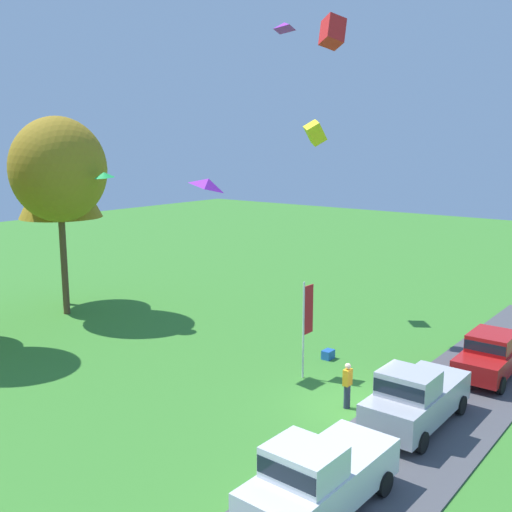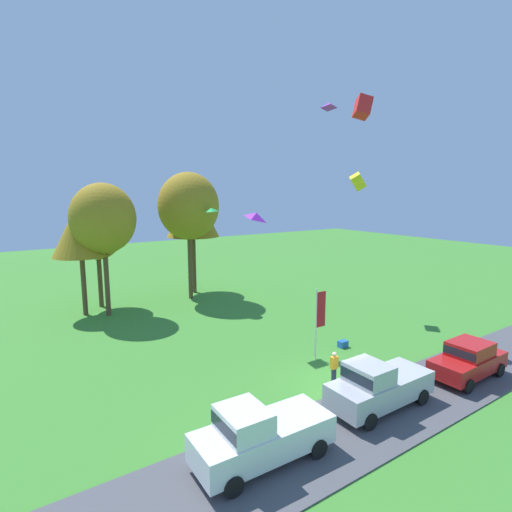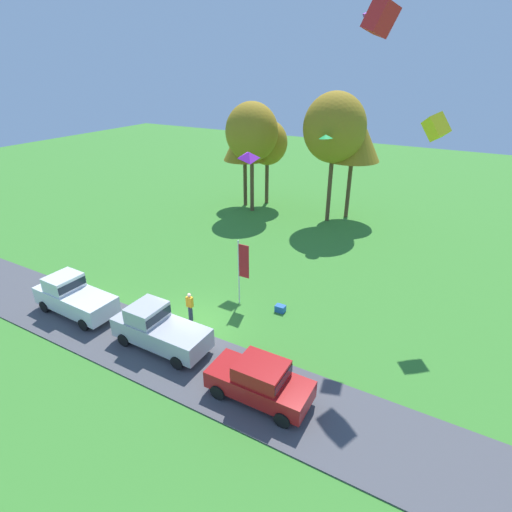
{
  "view_description": "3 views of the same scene",
  "coord_description": "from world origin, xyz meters",
  "px_view_note": "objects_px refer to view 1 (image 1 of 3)",
  "views": [
    {
      "loc": [
        -18.34,
        -9.74,
        9.45
      ],
      "look_at": [
        1.0,
        5.38,
        4.84
      ],
      "focal_mm": 42.0,
      "sensor_mm": 36.0,
      "label": 1
    },
    {
      "loc": [
        -13.46,
        -12.7,
        9.29
      ],
      "look_at": [
        -0.37,
        6.79,
        5.49
      ],
      "focal_mm": 28.0,
      "sensor_mm": 36.0,
      "label": 2
    },
    {
      "loc": [
        11.88,
        -14.06,
        12.81
      ],
      "look_at": [
        1.92,
        3.64,
        3.01
      ],
      "focal_mm": 28.0,
      "sensor_mm": 36.0,
      "label": 3
    }
  ],
  "objects_px": {
    "tree_lone_near": "(59,177)",
    "cooler_box": "(328,354)",
    "flag_banner": "(307,316)",
    "kite_box_high_left": "(333,32)",
    "car_sedan_near_entrance": "(491,354)",
    "kite_box_topmost": "(315,133)",
    "person_watching_sky": "(347,385)",
    "kite_diamond_over_trees": "(284,26)",
    "tree_right_of_center": "(58,170)",
    "kite_diamond_high_right": "(209,183)",
    "car_pickup_far_end": "(317,478)",
    "car_pickup_by_flagpole": "(415,397)",
    "kite_delta_low_drifter": "(104,175)"
  },
  "relations": [
    {
      "from": "kite_diamond_over_trees",
      "to": "kite_diamond_high_right",
      "type": "bearing_deg",
      "value": -172.5
    },
    {
      "from": "person_watching_sky",
      "to": "tree_lone_near",
      "type": "xyz_separation_m",
      "value": [
        2.26,
        20.36,
        6.68
      ]
    },
    {
      "from": "kite_diamond_over_trees",
      "to": "kite_delta_low_drifter",
      "type": "bearing_deg",
      "value": 120.99
    },
    {
      "from": "flag_banner",
      "to": "kite_diamond_over_trees",
      "type": "height_order",
      "value": "kite_diamond_over_trees"
    },
    {
      "from": "cooler_box",
      "to": "kite_diamond_over_trees",
      "type": "height_order",
      "value": "kite_diamond_over_trees"
    },
    {
      "from": "cooler_box",
      "to": "kite_box_topmost",
      "type": "relative_size",
      "value": 0.52
    },
    {
      "from": "tree_lone_near",
      "to": "cooler_box",
      "type": "relative_size",
      "value": 17.75
    },
    {
      "from": "cooler_box",
      "to": "kite_box_high_left",
      "type": "bearing_deg",
      "value": 32.92
    },
    {
      "from": "person_watching_sky",
      "to": "flag_banner",
      "type": "distance_m",
      "value": 3.69
    },
    {
      "from": "tree_lone_near",
      "to": "kite_diamond_over_trees",
      "type": "distance_m",
      "value": 15.44
    },
    {
      "from": "car_pickup_far_end",
      "to": "kite_diamond_high_right",
      "type": "xyz_separation_m",
      "value": [
        6.11,
        9.19,
        6.76
      ]
    },
    {
      "from": "tree_lone_near",
      "to": "kite_diamond_over_trees",
      "type": "xyz_separation_m",
      "value": [
        4.04,
        -12.95,
        7.39
      ]
    },
    {
      "from": "car_sedan_near_entrance",
      "to": "person_watching_sky",
      "type": "distance_m",
      "value": 6.9
    },
    {
      "from": "car_pickup_far_end",
      "to": "tree_right_of_center",
      "type": "xyz_separation_m",
      "value": [
        7.23,
        21.21,
        6.95
      ]
    },
    {
      "from": "car_sedan_near_entrance",
      "to": "kite_box_topmost",
      "type": "bearing_deg",
      "value": 71.23
    },
    {
      "from": "kite_diamond_high_right",
      "to": "kite_box_high_left",
      "type": "height_order",
      "value": "kite_box_high_left"
    },
    {
      "from": "car_pickup_far_end",
      "to": "car_pickup_by_flagpole",
      "type": "distance_m",
      "value": 6.19
    },
    {
      "from": "person_watching_sky",
      "to": "kite_box_high_left",
      "type": "height_order",
      "value": "kite_box_high_left"
    },
    {
      "from": "cooler_box",
      "to": "car_pickup_by_flagpole",
      "type": "bearing_deg",
      "value": -124.3
    },
    {
      "from": "car_pickup_far_end",
      "to": "kite_diamond_high_right",
      "type": "relative_size",
      "value": 4.61
    },
    {
      "from": "car_sedan_near_entrance",
      "to": "kite_diamond_high_right",
      "type": "distance_m",
      "value": 13.42
    },
    {
      "from": "car_pickup_by_flagpole",
      "to": "kite_diamond_high_right",
      "type": "bearing_deg",
      "value": 90.52
    },
    {
      "from": "cooler_box",
      "to": "kite_diamond_high_right",
      "type": "bearing_deg",
      "value": 139.61
    },
    {
      "from": "flag_banner",
      "to": "kite_diamond_high_right",
      "type": "relative_size",
      "value": 3.68
    },
    {
      "from": "kite_box_topmost",
      "to": "kite_box_high_left",
      "type": "bearing_deg",
      "value": -136.3
    },
    {
      "from": "tree_lone_near",
      "to": "kite_box_high_left",
      "type": "bearing_deg",
      "value": -71.93
    },
    {
      "from": "person_watching_sky",
      "to": "kite_delta_low_drifter",
      "type": "distance_m",
      "value": 16.92
    },
    {
      "from": "tree_lone_near",
      "to": "tree_right_of_center",
      "type": "bearing_deg",
      "value": -124.2
    },
    {
      "from": "person_watching_sky",
      "to": "kite_diamond_over_trees",
      "type": "xyz_separation_m",
      "value": [
        6.3,
        7.42,
        14.06
      ]
    },
    {
      "from": "flag_banner",
      "to": "kite_delta_low_drifter",
      "type": "relative_size",
      "value": 3.87
    },
    {
      "from": "tree_right_of_center",
      "to": "kite_delta_low_drifter",
      "type": "xyz_separation_m",
      "value": [
        0.48,
        -3.28,
        -0.18
      ]
    },
    {
      "from": "car_sedan_near_entrance",
      "to": "tree_right_of_center",
      "type": "distance_m",
      "value": 23.45
    },
    {
      "from": "kite_delta_low_drifter",
      "to": "flag_banner",
      "type": "bearing_deg",
      "value": -89.61
    },
    {
      "from": "flag_banner",
      "to": "cooler_box",
      "type": "bearing_deg",
      "value": 8.22
    },
    {
      "from": "person_watching_sky",
      "to": "tree_lone_near",
      "type": "distance_m",
      "value": 21.55
    },
    {
      "from": "tree_right_of_center",
      "to": "cooler_box",
      "type": "height_order",
      "value": "tree_right_of_center"
    },
    {
      "from": "kite_delta_low_drifter",
      "to": "cooler_box",
      "type": "bearing_deg",
      "value": -78.86
    },
    {
      "from": "tree_lone_near",
      "to": "flag_banner",
      "type": "bearing_deg",
      "value": -92.05
    },
    {
      "from": "cooler_box",
      "to": "kite_box_topmost",
      "type": "distance_m",
      "value": 12.39
    },
    {
      "from": "car_pickup_far_end",
      "to": "kite_diamond_high_right",
      "type": "distance_m",
      "value": 12.94
    },
    {
      "from": "car_sedan_near_entrance",
      "to": "flag_banner",
      "type": "bearing_deg",
      "value": 126.61
    },
    {
      "from": "car_pickup_far_end",
      "to": "kite_delta_low_drifter",
      "type": "relative_size",
      "value": 4.85
    },
    {
      "from": "kite_box_high_left",
      "to": "kite_box_topmost",
      "type": "bearing_deg",
      "value": 43.7
    },
    {
      "from": "car_pickup_far_end",
      "to": "kite_diamond_high_right",
      "type": "bearing_deg",
      "value": 56.39
    },
    {
      "from": "tree_lone_near",
      "to": "cooler_box",
      "type": "distance_m",
      "value": 18.76
    },
    {
      "from": "flag_banner",
      "to": "kite_box_high_left",
      "type": "xyz_separation_m",
      "value": [
        5.55,
        2.43,
        12.02
      ]
    },
    {
      "from": "car_sedan_near_entrance",
      "to": "cooler_box",
      "type": "distance_m",
      "value": 6.79
    },
    {
      "from": "car_pickup_by_flagpole",
      "to": "kite_box_high_left",
      "type": "xyz_separation_m",
      "value": [
        7.15,
        7.83,
        13.47
      ]
    },
    {
      "from": "kite_diamond_high_right",
      "to": "car_pickup_by_flagpole",
      "type": "bearing_deg",
      "value": -89.48
    },
    {
      "from": "flag_banner",
      "to": "kite_box_high_left",
      "type": "height_order",
      "value": "kite_box_high_left"
    }
  ]
}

